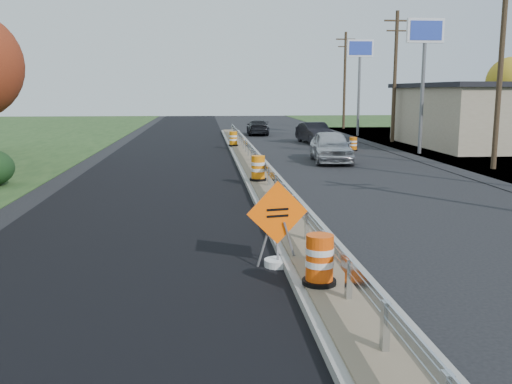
{
  "coord_description": "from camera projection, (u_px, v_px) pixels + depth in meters",
  "views": [
    {
      "loc": [
        -2.44,
        -17.18,
        3.76
      ],
      "look_at": [
        -1.08,
        -2.32,
        1.1
      ],
      "focal_mm": 40.0,
      "sensor_mm": 36.0,
      "label": 1
    }
  ],
  "objects": [
    {
      "name": "caution_sign",
      "position": [
        277.0,
        245.0,
        12.25
      ],
      "size": [
        1.34,
        0.57,
        1.88
      ],
      "rotation": [
        0.0,
        0.0,
        0.2
      ],
      "color": "white",
      "rests_on": "ground"
    },
    {
      "name": "pylon_sign_north",
      "position": [
        360.0,
        57.0,
        46.94
      ],
      "size": [
        2.2,
        0.3,
        7.9
      ],
      "color": "slate",
      "rests_on": "ground"
    },
    {
      "name": "median",
      "position": [
        259.0,
        173.0,
        25.54
      ],
      "size": [
        1.6,
        55.0,
        0.23
      ],
      "color": "gray",
      "rests_on": "ground"
    },
    {
      "name": "barrel_median_far",
      "position": [
        233.0,
        139.0,
        36.9
      ],
      "size": [
        0.63,
        0.63,
        0.93
      ],
      "color": "black",
      "rests_on": "median"
    },
    {
      "name": "utility_pole_nmid",
      "position": [
        395.0,
        74.0,
        41.42
      ],
      "size": [
        1.9,
        0.26,
        9.4
      ],
      "color": "#473523",
      "rests_on": "ground"
    },
    {
      "name": "milled_overlay",
      "position": [
        163.0,
        171.0,
        27.13
      ],
      "size": [
        7.2,
        120.0,
        0.01
      ],
      "primitive_type": "cube",
      "color": "black",
      "rests_on": "ground"
    },
    {
      "name": "utility_pole_north",
      "position": [
        345.0,
        79.0,
        56.13
      ],
      "size": [
        1.9,
        0.26,
        9.4
      ],
      "color": "#473523",
      "rests_on": "ground"
    },
    {
      "name": "ground",
      "position": [
        284.0,
        213.0,
        17.72
      ],
      "size": [
        140.0,
        140.0,
        0.0
      ],
      "primitive_type": "plane",
      "color": "black",
      "rests_on": "ground"
    },
    {
      "name": "utility_pole_smid",
      "position": [
        501.0,
        65.0,
        26.71
      ],
      "size": [
        1.9,
        0.26,
        9.4
      ],
      "color": "#473523",
      "rests_on": "ground"
    },
    {
      "name": "car_dark_mid",
      "position": [
        315.0,
        133.0,
        41.23
      ],
      "size": [
        2.19,
        4.74,
        1.5
      ],
      "primitive_type": "imported",
      "rotation": [
        0.0,
        0.0,
        0.13
      ],
      "color": "black",
      "rests_on": "ground"
    },
    {
      "name": "car_silver",
      "position": [
        331.0,
        146.0,
        30.34
      ],
      "size": [
        2.35,
        5.03,
        1.67
      ],
      "primitive_type": "imported",
      "rotation": [
        0.0,
        0.0,
        -0.08
      ],
      "color": "#B9B9BE",
      "rests_on": "ground"
    },
    {
      "name": "tree_far_yellow",
      "position": [
        512.0,
        82.0,
        52.6
      ],
      "size": [
        4.62,
        4.62,
        6.86
      ],
      "color": "#473523",
      "rests_on": "ground"
    },
    {
      "name": "barrel_shoulder_mid",
      "position": [
        353.0,
        144.0,
        36.12
      ],
      "size": [
        0.59,
        0.59,
        0.86
      ],
      "color": "black",
      "rests_on": "ground"
    },
    {
      "name": "barrel_median_mid",
      "position": [
        258.0,
        169.0,
        22.64
      ],
      "size": [
        0.68,
        0.68,
        0.99
      ],
      "color": "black",
      "rests_on": "median"
    },
    {
      "name": "car_dark_far",
      "position": [
        258.0,
        127.0,
        49.06
      ],
      "size": [
        1.99,
        4.53,
        1.29
      ],
      "primitive_type": "imported",
      "rotation": [
        0.0,
        0.0,
        3.1
      ],
      "color": "black",
      "rests_on": "ground"
    },
    {
      "name": "guardrail",
      "position": [
        257.0,
        157.0,
        26.42
      ],
      "size": [
        0.1,
        46.15,
        0.72
      ],
      "color": "silver",
      "rests_on": "median"
    },
    {
      "name": "pylon_sign_mid",
      "position": [
        425.0,
        43.0,
        33.22
      ],
      "size": [
        2.2,
        0.3,
        7.9
      ],
      "color": "slate",
      "rests_on": "ground"
    },
    {
      "name": "barrel_median_near",
      "position": [
        320.0,
        261.0,
        10.47
      ],
      "size": [
        0.64,
        0.64,
        0.93
      ],
      "color": "black",
      "rests_on": "median"
    }
  ]
}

